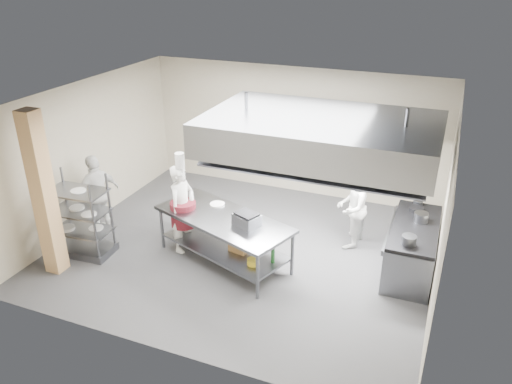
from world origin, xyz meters
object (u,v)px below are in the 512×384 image
at_px(pass_rack, 80,215).
at_px(chef_head, 183,209).
at_px(island, 224,239).
at_px(griddle, 247,220).
at_px(chef_plating, 98,195).
at_px(cooking_range, 412,249).
at_px(chef_line, 351,207).
at_px(stockpot, 421,217).

distance_m(pass_rack, chef_head, 1.91).
relative_size(island, griddle, 6.07).
relative_size(pass_rack, chef_plating, 0.95).
relative_size(pass_rack, cooking_range, 0.81).
relative_size(island, chef_line, 1.59).
bearing_deg(chef_plating, chef_head, 109.30).
height_order(island, chef_plating, chef_plating).
xyz_separation_m(griddle, stockpot, (2.83, 1.29, -0.03)).
xyz_separation_m(island, chef_plating, (-2.81, 0.04, 0.39)).
xyz_separation_m(chef_plating, stockpot, (6.14, 1.15, 0.14)).
bearing_deg(chef_line, cooking_range, 74.23).
height_order(pass_rack, griddle, pass_rack).
distance_m(chef_head, griddle, 1.43).
height_order(chef_head, chef_plating, chef_head).
bearing_deg(chef_head, chef_plating, 99.38).
height_order(chef_line, stockpot, chef_line).
bearing_deg(chef_plating, griddle, 104.78).
height_order(cooking_range, chef_head, chef_head).
distance_m(cooking_range, chef_plating, 6.17).
xyz_separation_m(chef_line, stockpot, (1.30, -0.25, 0.16)).
bearing_deg(chef_head, stockpot, -68.38).
xyz_separation_m(pass_rack, chef_line, (4.64, 2.18, 0.02)).
distance_m(cooking_range, stockpot, 0.60).
relative_size(island, stockpot, 10.44).
height_order(cooking_range, chef_plating, chef_plating).
relative_size(cooking_range, griddle, 4.63).
bearing_deg(pass_rack, stockpot, 14.15).
height_order(cooking_range, chef_line, chef_line).
bearing_deg(chef_head, cooking_range, -70.62).
bearing_deg(griddle, chef_plating, -159.46).
height_order(cooking_range, stockpot, stockpot).
distance_m(cooking_range, chef_line, 1.37).
xyz_separation_m(island, chef_line, (2.03, 1.44, 0.37)).
distance_m(island, cooking_range, 3.42).
height_order(pass_rack, chef_line, chef_line).
relative_size(chef_plating, stockpot, 6.76).
xyz_separation_m(pass_rack, chef_plating, (-0.20, 0.78, 0.04)).
xyz_separation_m(chef_plating, griddle, (3.32, -0.14, 0.17)).
bearing_deg(pass_rack, chef_plating, 100.61).
bearing_deg(pass_rack, griddle, 7.73).
bearing_deg(stockpot, chef_line, 168.98).
distance_m(chef_line, chef_plating, 5.04).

